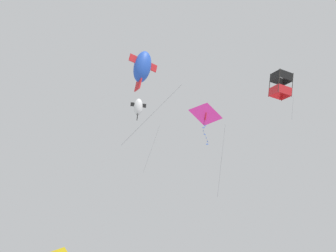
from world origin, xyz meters
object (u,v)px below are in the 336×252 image
at_px(kite_box_near_left, 281,85).
at_px(kite_fish_near_right, 142,67).
at_px(kite_delta_mid_left, 206,115).
at_px(kite_fish_upper_right, 138,107).

relative_size(kite_box_near_left, kite_fish_near_right, 0.63).
distance_m(kite_delta_mid_left, kite_fish_near_right, 8.78).
bearing_deg(kite_box_near_left, kite_fish_near_right, -173.43).
distance_m(kite_box_near_left, kite_fish_near_right, 12.70).
bearing_deg(kite_fish_upper_right, kite_delta_mid_left, -41.01).
xyz_separation_m(kite_box_near_left, kite_fish_near_right, (11.75, -2.00, -4.40)).
xyz_separation_m(kite_fish_upper_right, kite_fish_near_right, (5.80, 8.94, -6.24)).
bearing_deg(kite_delta_mid_left, kite_fish_near_right, -141.33).
height_order(kite_delta_mid_left, kite_fish_near_right, kite_delta_mid_left).
height_order(kite_box_near_left, kite_delta_mid_left, kite_box_near_left).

